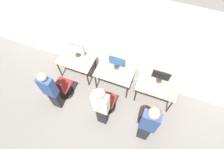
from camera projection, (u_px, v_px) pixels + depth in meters
The scene contains 20 objects.
ground_plane at pixel (110, 94), 5.24m from camera, with size 20.00×20.00×0.00m, color slate.
wall_back at pixel (121, 43), 4.46m from camera, with size 12.00×0.05×2.80m.
desk_left at pixel (76, 61), 5.11m from camera, with size 1.05×0.66×0.72m.
monitor_left at pixel (77, 50), 4.94m from camera, with size 0.46×0.17×0.41m.
keyboard_left at pixel (73, 63), 4.96m from camera, with size 0.42×0.14×0.02m.
mouse_left at pixel (82, 66), 4.90m from camera, with size 0.06×0.09×0.03m.
office_chair_left at pixel (62, 88), 4.91m from camera, with size 0.48×0.48×0.92m.
person_left at pixel (50, 90), 4.31m from camera, with size 0.36×0.21×1.61m.
desk_center at pixel (115, 74), 4.88m from camera, with size 1.05×0.66×0.72m.
monitor_center at pixel (117, 62), 4.70m from camera, with size 0.46×0.17×0.41m.
keyboard_center at pixel (113, 75), 4.74m from camera, with size 0.42×0.14×0.02m.
mouse_center at pixel (124, 78), 4.68m from camera, with size 0.06×0.09×0.03m.
office_chair_center at pixel (106, 102), 4.67m from camera, with size 0.48×0.48×0.92m.
person_center at pixel (101, 107), 4.00m from camera, with size 0.36×0.23×1.72m.
desk_right at pixel (157, 87), 4.64m from camera, with size 1.05×0.66×0.72m.
monitor_right at pixel (161, 76), 4.46m from camera, with size 0.46×0.17×0.41m.
keyboard_right at pixel (156, 89), 4.50m from camera, with size 0.42×0.14×0.02m.
mouse_right at pixel (167, 93), 4.43m from camera, with size 0.06×0.09×0.03m.
office_chair_right at pixel (150, 119), 4.43m from camera, with size 0.48×0.48×0.92m.
person_right at pixel (148, 124), 3.77m from camera, with size 0.36×0.23×1.74m.
Camera 1 is at (0.89, -2.19, 4.71)m, focal length 28.00 mm.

